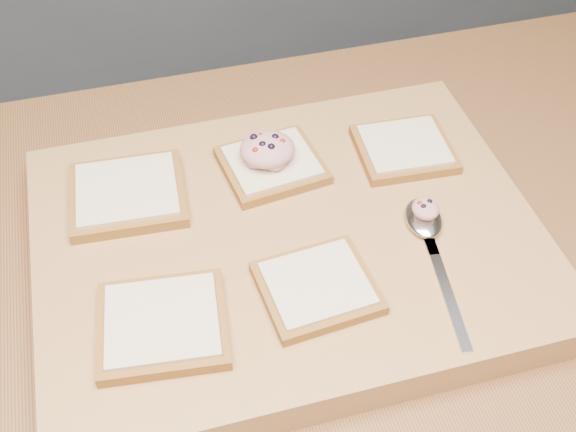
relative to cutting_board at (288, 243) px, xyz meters
name	(u,v)px	position (x,y,z in m)	size (l,w,h in m)	color
cutting_board	(288,243)	(0.00, 0.00, 0.00)	(0.53, 0.41, 0.04)	tan
bread_far_left	(127,194)	(-0.16, 0.09, 0.03)	(0.13, 0.12, 0.02)	#945C26
bread_far_center	(272,164)	(0.01, 0.10, 0.03)	(0.12, 0.11, 0.02)	#945C26
bread_far_right	(404,148)	(0.16, 0.08, 0.03)	(0.11, 0.11, 0.02)	#945C26
bread_near_left	(162,324)	(-0.15, -0.09, 0.03)	(0.13, 0.12, 0.02)	#945C26
bread_near_center	(317,287)	(0.01, -0.09, 0.03)	(0.12, 0.11, 0.02)	#945C26
tuna_salad_dollop	(267,149)	(0.00, 0.10, 0.05)	(0.06, 0.06, 0.03)	tan
spoon	(427,228)	(0.14, -0.04, 0.03)	(0.05, 0.20, 0.01)	silver
spoon_salad	(425,208)	(0.14, -0.03, 0.04)	(0.03, 0.03, 0.02)	tan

